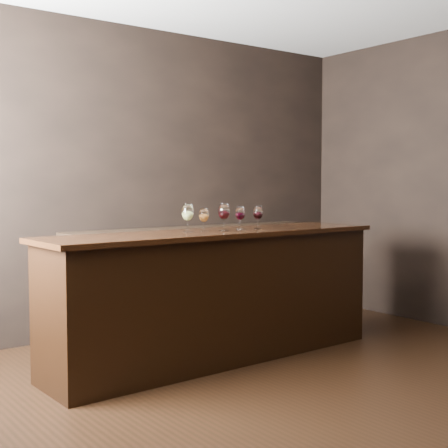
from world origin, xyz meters
TOP-DOWN VIEW (x-y plane):
  - ground at (0.00, 0.00)m, footprint 5.00×5.00m
  - room_shell at (-0.23, 0.11)m, footprint 5.02×4.52m
  - bar_counter at (0.09, 0.98)m, footprint 2.77×0.68m
  - bar_top at (0.09, 0.98)m, footprint 2.86×0.75m
  - back_bar_shelf at (0.61, 2.03)m, footprint 2.63×0.40m
  - glass_white at (-0.17, 1.00)m, footprint 0.09×0.09m
  - glass_amber at (-0.02, 1.00)m, footprint 0.08×0.08m
  - glass_red_a at (0.14, 0.96)m, footprint 0.09×0.09m
  - glass_red_b at (0.32, 0.99)m, footprint 0.08×0.08m
  - glass_red_c at (0.47, 0.96)m, footprint 0.08×0.08m

SIDE VIEW (x-z plane):
  - ground at x=0.00m, z-range 0.00..0.00m
  - back_bar_shelf at x=0.61m, z-range 0.00..0.95m
  - bar_counter at x=0.09m, z-range 0.00..0.96m
  - bar_top at x=0.09m, z-range 0.96..1.00m
  - glass_amber at x=-0.02m, z-range 1.03..1.21m
  - glass_red_b at x=0.32m, z-range 1.03..1.21m
  - glass_red_c at x=0.47m, z-range 1.03..1.22m
  - glass_red_a at x=0.14m, z-range 1.04..1.25m
  - glass_white at x=-0.17m, z-range 1.04..1.25m
  - room_shell at x=-0.23m, z-range 0.40..3.21m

